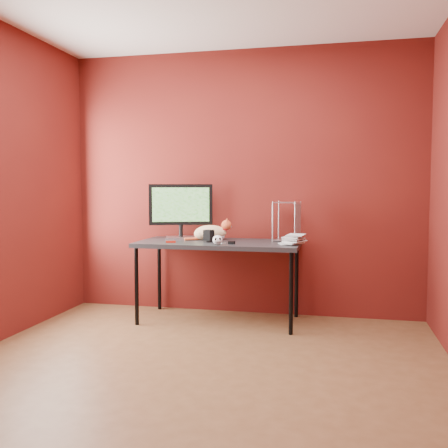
% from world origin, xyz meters
% --- Properties ---
extents(room, '(3.52, 3.52, 2.61)m').
position_xyz_m(room, '(0.00, 0.00, 1.45)').
color(room, brown).
rests_on(room, ground).
extents(desk, '(1.50, 0.70, 0.75)m').
position_xyz_m(desk, '(-0.15, 1.37, 0.70)').
color(desk, black).
rests_on(desk, ground).
extents(monitor, '(0.59, 0.28, 0.54)m').
position_xyz_m(monitor, '(-0.57, 1.52, 1.05)').
color(monitor, '#BABBC0').
rests_on(monitor, desk).
extents(cat, '(0.43, 0.23, 0.21)m').
position_xyz_m(cat, '(-0.26, 1.50, 0.82)').
color(cat, orange).
rests_on(cat, desk).
extents(skull_mug, '(0.09, 0.09, 0.09)m').
position_xyz_m(skull_mug, '(-0.10, 1.10, 0.79)').
color(skull_mug, white).
rests_on(skull_mug, desk).
extents(speaker, '(0.10, 0.10, 0.11)m').
position_xyz_m(speaker, '(-0.23, 1.32, 0.80)').
color(speaker, black).
rests_on(speaker, desk).
extents(book_stack, '(0.23, 0.25, 1.01)m').
position_xyz_m(book_stack, '(0.48, 1.33, 1.25)').
color(book_stack, beige).
rests_on(book_stack, desk).
extents(wire_rack, '(0.25, 0.22, 0.37)m').
position_xyz_m(wire_rack, '(0.46, 1.55, 0.94)').
color(wire_rack, '#BABBC0').
rests_on(wire_rack, desk).
extents(pocket_knife, '(0.09, 0.06, 0.02)m').
position_xyz_m(pocket_knife, '(-0.56, 1.18, 0.76)').
color(pocket_knife, '#B11A0D').
rests_on(pocket_knife, desk).
extents(black_gadget, '(0.06, 0.04, 0.03)m').
position_xyz_m(black_gadget, '(0.01, 1.19, 0.76)').
color(black_gadget, black).
rests_on(black_gadget, desk).
extents(washer, '(0.05, 0.05, 0.00)m').
position_xyz_m(washer, '(-0.07, 1.22, 0.75)').
color(washer, '#BABBC0').
rests_on(washer, desk).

